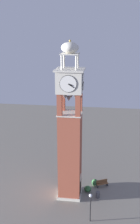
# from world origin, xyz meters

# --- Properties ---
(ground) EXTENTS (80.00, 80.00, 0.00)m
(ground) POSITION_xyz_m (0.00, 0.00, 0.00)
(ground) COLOR gray
(clock_tower) EXTENTS (3.23, 3.23, 19.16)m
(clock_tower) POSITION_xyz_m (-0.00, -0.00, 8.12)
(clock_tower) COLOR #9E4C38
(clock_tower) RESTS_ON ground
(park_bench) EXTENTS (1.13, 1.62, 0.95)m
(park_bench) POSITION_xyz_m (2.46, -4.00, 0.48)
(park_bench) COLOR brown
(park_bench) RESTS_ON ground
(lamp_post) EXTENTS (0.36, 0.36, 3.43)m
(lamp_post) POSITION_xyz_m (-4.66, -2.88, 2.42)
(lamp_post) COLOR black
(lamp_post) RESTS_ON ground
(trash_bin) EXTENTS (0.52, 0.52, 0.80)m
(trash_bin) POSITION_xyz_m (-0.13, -3.52, 0.40)
(trash_bin) COLOR #4C4C51
(trash_bin) RESTS_ON ground
(shrub_near_entry) EXTENTS (0.91, 0.91, 0.75)m
(shrub_near_entry) POSITION_xyz_m (1.01, -2.17, 0.38)
(shrub_near_entry) COLOR #336638
(shrub_near_entry) RESTS_ON ground
(shrub_left_of_tower) EXTENTS (0.78, 0.78, 0.94)m
(shrub_left_of_tower) POSITION_xyz_m (2.56, -2.99, 0.47)
(shrub_left_of_tower) COLOR #336638
(shrub_left_of_tower) RESTS_ON ground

